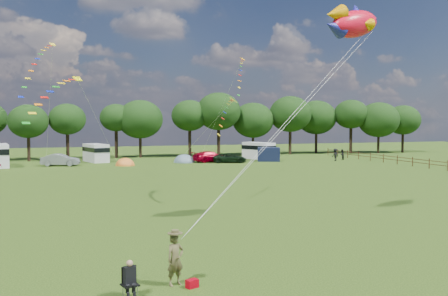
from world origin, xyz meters
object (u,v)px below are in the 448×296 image
object	(u,v)px
campervan_d	(259,150)
walker_b	(335,155)
tent_greyblue	(184,162)
walker_a	(342,155)
tent_orange	(125,165)
camp_chair	(130,275)
car_d	(230,158)
campervan_c	(96,152)
car_b	(60,160)
kite_flyer	(175,260)
car_c	(210,157)
fish_kite	(351,23)

from	to	relation	value
campervan_d	walker_b	bearing A→B (deg)	-150.66
tent_greyblue	walker_a	bearing A→B (deg)	-6.73
tent_orange	camp_chair	size ratio (longest dim) A/B	2.18
tent_orange	camp_chair	xyz separation A→B (m)	(-5.51, -48.16, 0.73)
car_d	campervan_c	distance (m)	18.65
car_b	walker_b	bearing A→B (deg)	-82.38
tent_orange	tent_greyblue	world-z (taller)	tent_greyblue
tent_greyblue	camp_chair	size ratio (longest dim) A/B	2.60
kite_flyer	camp_chair	size ratio (longest dim) A/B	1.44
campervan_c	camp_chair	world-z (taller)	campervan_c
car_b	car_c	size ratio (longest dim) A/B	0.88
car_d	fish_kite	size ratio (longest dim) A/B	1.08
car_d	campervan_c	xyz separation A→B (m)	(-17.34, 6.83, 0.70)
campervan_c	campervan_d	bearing A→B (deg)	-110.76
car_c	car_d	size ratio (longest dim) A/B	1.06
car_b	walker_a	xyz separation A→B (m)	(39.14, -2.44, 0.01)
car_b	car_c	world-z (taller)	car_b
car_d	camp_chair	bearing A→B (deg)	171.90
tent_orange	camp_chair	world-z (taller)	camp_chair
camp_chair	walker_a	xyz separation A→B (m)	(36.77, 47.77, 0.03)
tent_orange	tent_greyblue	distance (m)	8.60
kite_flyer	tent_orange	bearing A→B (deg)	64.25
car_c	tent_greyblue	size ratio (longest dim) A/B	1.52
car_b	campervan_c	world-z (taller)	campervan_c
car_d	kite_flyer	xyz separation A→B (m)	(-17.99, -47.58, 0.27)
car_d	tent_greyblue	world-z (taller)	car_d
car_c	fish_kite	world-z (taller)	fish_kite
campervan_c	walker_a	size ratio (longest dim) A/B	3.53
walker_b	car_b	bearing A→B (deg)	-22.68
car_c	fish_kite	xyz separation A→B (m)	(-4.19, -41.76, 10.34)
walker_a	camp_chair	bearing A→B (deg)	22.83
car_d	car_b	bearing A→B (deg)	99.19
car_d	campervan_c	size ratio (longest dim) A/B	0.86
campervan_c	fish_kite	xyz separation A→B (m)	(10.87, -46.94, 9.75)
car_b	campervan_d	bearing A→B (deg)	-70.80
tent_greyblue	camp_chair	distance (m)	52.33
tent_orange	walker_a	distance (m)	31.28
campervan_c	campervan_d	size ratio (longest dim) A/B	1.00
tent_orange	walker_b	bearing A→B (deg)	-3.28
tent_greyblue	car_c	bearing A→B (deg)	-7.77
tent_greyblue	car_b	bearing A→B (deg)	-179.04
car_d	walker_b	bearing A→B (deg)	-82.94
car_d	tent_greyblue	xyz separation A→B (m)	(-5.87, 2.14, -0.62)
car_d	campervan_d	bearing A→B (deg)	-38.18
car_c	walker_b	bearing A→B (deg)	-114.92
kite_flyer	car_c	bearing A→B (deg)	51.17
car_b	tent_orange	world-z (taller)	car_b
car_b	campervan_c	xyz separation A→B (m)	(4.69, 4.96, 0.57)
car_d	campervan_d	size ratio (longest dim) A/B	0.85
fish_kite	tent_greyblue	bearing A→B (deg)	70.91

